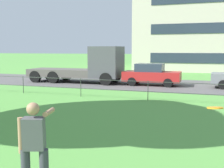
{
  "coord_description": "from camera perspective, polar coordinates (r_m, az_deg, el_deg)",
  "views": [
    {
      "loc": [
        3.08,
        -0.07,
        2.55
      ],
      "look_at": [
        -0.14,
        9.06,
        1.39
      ],
      "focal_mm": 46.72,
      "sensor_mm": 36.0,
      "label": 1
    }
  ],
  "objects": [
    {
      "name": "park_fence",
      "position": [
        14.61,
        7.06,
        -0.63
      ],
      "size": [
        29.6,
        0.04,
        1.0
      ],
      "color": "#333833",
      "rests_on": "ground"
    },
    {
      "name": "car_red_center",
      "position": [
        20.8,
        7.69,
        1.88
      ],
      "size": [
        4.04,
        1.89,
        1.54
      ],
      "color": "red",
      "rests_on": "ground"
    },
    {
      "name": "flatbed_truck_far_left",
      "position": [
        22.19,
        -4.63,
        3.37
      ],
      "size": [
        7.34,
        2.52,
        2.75
      ],
      "color": "#4C4C51",
      "rests_on": "ground"
    },
    {
      "name": "street_strip",
      "position": [
        21.27,
        10.92,
        -0.17
      ],
      "size": [
        80.0,
        7.81,
        0.01
      ],
      "primitive_type": "cube",
      "color": "#565454",
      "rests_on": "ground"
    },
    {
      "name": "person_thrower",
      "position": [
        5.28,
        -14.96,
        -11.67
      ],
      "size": [
        0.49,
        0.84,
        1.66
      ],
      "color": "#383842",
      "rests_on": "ground"
    },
    {
      "name": "frisbee",
      "position": [
        5.29,
        19.52,
        -4.41
      ],
      "size": [
        0.37,
        0.37,
        0.06
      ],
      "color": "orange"
    }
  ]
}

